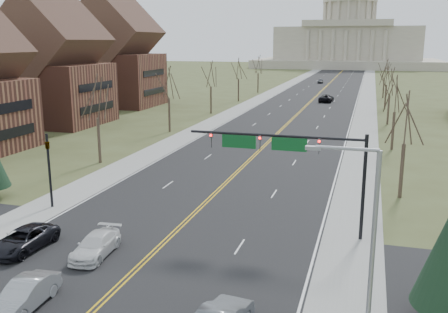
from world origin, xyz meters
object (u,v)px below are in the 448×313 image
Objects in this scene: signal_left at (49,162)px; car_far_nb at (326,98)px; street_light at (366,243)px; car_far_sb at (320,81)px; car_sb_outer_lead at (23,240)px; signal_mast at (288,151)px; car_sb_inner_lead at (25,295)px; car_sb_inner_second at (96,245)px.

signal_left reaches higher than car_far_nb.
street_light is 143.41m from car_far_sb.
car_sb_outer_lead is 136.95m from car_far_sb.
street_light is at bearing 99.34° from car_far_nb.
street_light is (5.29, -13.50, -0.54)m from signal_mast.
car_sb_inner_lead is at bearing 89.41° from car_far_nb.
car_sb_inner_lead is (-10.79, -13.90, -5.03)m from signal_mast.
signal_left reaches higher than car_far_sb.
car_far_sb is at bearing 90.19° from car_sb_outer_lead.
car_sb_outer_lead is 1.23× the size of car_far_sb.
car_far_nb is 50.54m from car_far_sb.
street_light is 16.70m from car_sb_inner_lead.
car_sb_outer_lead is at bearing 164.86° from street_light.
car_sb_outer_lead is (-4.75, 6.04, -0.02)m from car_sb_inner_lead.
signal_left reaches higher than car_sb_inner_lead.
car_far_nb is (-9.35, 92.33, -4.39)m from street_light.
car_far_sb is (-15.55, 142.49, -4.52)m from street_light.
signal_mast is at bearing 96.51° from car_far_nb.
car_far_sb is (0.53, 142.89, -0.03)m from car_sb_inner_lead.
car_far_sb reaches higher than car_sb_inner_second.
car_sb_inner_lead is 0.95× the size of car_sb_inner_second.
signal_left is 9.08m from car_sb_outer_lead.
car_far_nb is at bearing 92.95° from signal_mast.
signal_mast reaches higher than car_sb_inner_second.
signal_mast reaches higher than car_far_sb.
signal_left is at bearing -95.93° from car_far_sb.
car_far_nb is at bearing 82.97° from car_sb_inner_lead.
car_far_nb is at bearing 81.02° from car_sb_inner_second.
car_sb_inner_lead is 92.97m from car_far_nb.
street_light is 2.22× the size of car_far_sb.
signal_mast is 18.30m from car_sb_inner_lead.
signal_mast is at bearing 111.41° from street_light.
car_sb_outer_lead reaches higher than car_far_sb.
signal_mast is 18.13m from car_sb_outer_lead.
car_far_nb is (6.64, 86.13, 0.15)m from car_sb_inner_second.
signal_mast is 14.51m from street_light.
car_sb_inner_lead is 0.74× the size of car_far_nb.
signal_mast is 2.63× the size of car_sb_inner_second.
car_sb_inner_lead is at bearing -178.58° from street_light.
car_sb_inner_lead is 142.89m from car_far_sb.
car_far_nb is (6.73, 92.73, 0.10)m from car_sb_inner_lead.
car_sb_inner_lead is 1.07× the size of car_far_sb.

